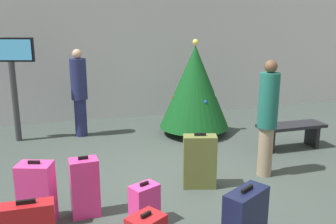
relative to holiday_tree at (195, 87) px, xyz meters
name	(u,v)px	position (x,y,z in m)	size (l,w,h in m)	color
ground_plane	(167,183)	(-1.27, -2.23, -1.03)	(16.00, 16.00, 0.00)	#38423D
back_wall	(118,45)	(-1.27, 1.92, 0.75)	(16.00, 0.20, 3.57)	silver
holiday_tree	(195,87)	(0.00, 0.00, 0.00)	(1.48, 1.48, 2.02)	#4C3319
flight_info_kiosk	(12,70)	(-3.59, 0.59, 0.42)	(0.90, 0.35, 2.07)	#333338
waiting_bench	(291,131)	(1.43, -1.42, -0.68)	(1.30, 0.44, 0.48)	black
traveller_0	(268,116)	(0.30, -2.38, -0.05)	(0.37, 0.37, 1.83)	gray
traveller_1	(79,91)	(-2.34, 0.56, -0.06)	(0.37, 0.37, 1.83)	#1E234C
suitcase_0	(245,224)	(-1.02, -4.18, -0.65)	(0.56, 0.46, 0.79)	#141938
suitcase_2	(85,187)	(-2.53, -2.83, -0.65)	(0.36, 0.26, 0.79)	#E5388C
suitcase_3	(37,194)	(-3.10, -2.86, -0.64)	(0.47, 0.39, 0.81)	#E5388C
suitcase_5	(145,205)	(-1.86, -3.26, -0.77)	(0.39, 0.34, 0.55)	#E5388C
suitcase_6	(200,161)	(-0.85, -2.48, -0.63)	(0.52, 0.35, 0.83)	#59602D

